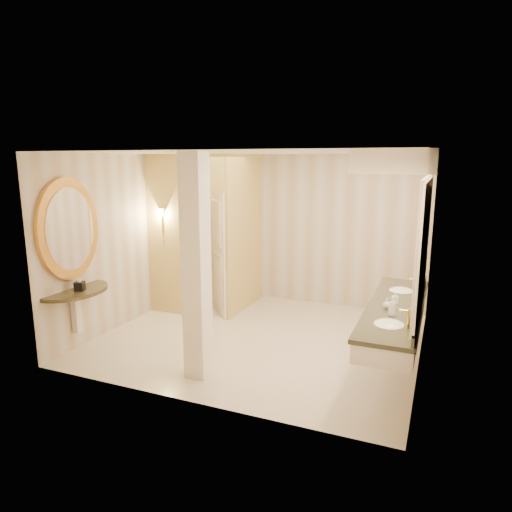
{
  "coord_description": "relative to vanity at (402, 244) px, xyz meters",
  "views": [
    {
      "loc": [
        2.41,
        -5.95,
        2.6
      ],
      "look_at": [
        -0.14,
        0.2,
        1.2
      ],
      "focal_mm": 32.0,
      "sensor_mm": 36.0,
      "label": 1
    }
  ],
  "objects": [
    {
      "name": "pillar",
      "position": [
        -2.22,
        -1.0,
        -0.28
      ],
      "size": [
        0.27,
        0.27,
        2.7
      ],
      "primitive_type": "cube",
      "color": "white",
      "rests_on": "floor"
    },
    {
      "name": "wall_sconce",
      "position": [
        -3.9,
        0.83,
        0.1
      ],
      "size": [
        0.14,
        0.14,
        0.42
      ],
      "color": "gold",
      "rests_on": "toilet_closet"
    },
    {
      "name": "toilet_closet",
      "position": [
        -3.12,
        1.36,
        -0.24
      ],
      "size": [
        1.5,
        1.55,
        2.7
      ],
      "color": "#E5CD78",
      "rests_on": "floor"
    },
    {
      "name": "tissue_box",
      "position": [
        -4.04,
        -0.98,
        -0.69
      ],
      "size": [
        0.15,
        0.15,
        0.12
      ],
      "primitive_type": "cube",
      "rotation": [
        0.0,
        0.0,
        0.36
      ],
      "color": "black",
      "rests_on": "console_shelf"
    },
    {
      "name": "wall_right",
      "position": [
        0.27,
        0.4,
        -0.28
      ],
      "size": [
        0.02,
        4.0,
        2.7
      ],
      "primitive_type": "cube",
      "color": "beige",
      "rests_on": "floor"
    },
    {
      "name": "wall_back",
      "position": [
        -1.98,
        2.4,
        -0.28
      ],
      "size": [
        4.5,
        0.02,
        2.7
      ],
      "primitive_type": "cube",
      "color": "beige",
      "rests_on": "floor"
    },
    {
      "name": "floor",
      "position": [
        -1.98,
        0.4,
        -1.63
      ],
      "size": [
        4.5,
        4.5,
        0.0
      ],
      "primitive_type": "plane",
      "color": "beige",
      "rests_on": "ground"
    },
    {
      "name": "toilet",
      "position": [
        -3.19,
        2.13,
        -1.28
      ],
      "size": [
        0.54,
        0.76,
        0.7
      ],
      "primitive_type": "imported",
      "rotation": [
        0.0,
        0.0,
        2.91
      ],
      "color": "white",
      "rests_on": "floor"
    },
    {
      "name": "soap_bottle_a",
      "position": [
        -0.05,
        0.06,
        -0.68
      ],
      "size": [
        0.08,
        0.09,
        0.14
      ],
      "primitive_type": "imported",
      "rotation": [
        0.0,
        0.0,
        0.38
      ],
      "color": "beige",
      "rests_on": "vanity"
    },
    {
      "name": "ceiling",
      "position": [
        -1.98,
        0.4,
        1.07
      ],
      "size": [
        4.5,
        4.5,
        0.0
      ],
      "primitive_type": "plane",
      "rotation": [
        3.14,
        0.0,
        0.0
      ],
      "color": "silver",
      "rests_on": "wall_back"
    },
    {
      "name": "vanity",
      "position": [
        0.0,
        0.0,
        0.0
      ],
      "size": [
        0.75,
        2.79,
        2.09
      ],
      "color": "white",
      "rests_on": "floor"
    },
    {
      "name": "console_shelf",
      "position": [
        -4.19,
        -0.95,
        -0.28
      ],
      "size": [
        1.06,
        1.06,
        1.98
      ],
      "color": "black",
      "rests_on": "floor"
    },
    {
      "name": "soap_bottle_b",
      "position": [
        -0.12,
        -0.18,
        -0.69
      ],
      "size": [
        0.1,
        0.1,
        0.12
      ],
      "primitive_type": "imported",
      "rotation": [
        0.0,
        0.0,
        0.07
      ],
      "color": "silver",
      "rests_on": "vanity"
    },
    {
      "name": "wall_left",
      "position": [
        -4.23,
        0.4,
        -0.28
      ],
      "size": [
        0.02,
        4.0,
        2.7
      ],
      "primitive_type": "cube",
      "color": "beige",
      "rests_on": "floor"
    },
    {
      "name": "wall_front",
      "position": [
        -1.98,
        -1.6,
        -0.28
      ],
      "size": [
        4.5,
        0.02,
        2.7
      ],
      "primitive_type": "cube",
      "color": "beige",
      "rests_on": "floor"
    },
    {
      "name": "soap_bottle_c",
      "position": [
        -0.03,
        -0.42,
        -0.64
      ],
      "size": [
        0.11,
        0.11,
        0.22
      ],
      "primitive_type": "imported",
      "rotation": [
        0.0,
        0.0,
        -0.32
      ],
      "color": "#C6B28C",
      "rests_on": "vanity"
    }
  ]
}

